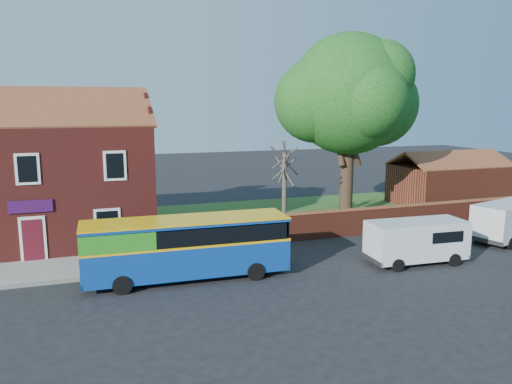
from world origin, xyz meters
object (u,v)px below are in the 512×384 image
object	(u,v)px
van_near	(417,240)
large_tree	(349,98)
van_far	(511,220)
bus	(180,246)

from	to	relation	value
van_near	large_tree	bearing A→B (deg)	83.28
van_near	van_far	bearing A→B (deg)	15.98
van_far	large_tree	size ratio (longest dim) A/B	0.44
large_tree	van_near	bearing A→B (deg)	-99.94
bus	large_tree	bearing A→B (deg)	36.01
van_far	bus	bearing A→B (deg)	164.71
bus	van_near	size ratio (longest dim) A/B	1.84
bus	van_far	bearing A→B (deg)	2.59
van_near	van_far	world-z (taller)	van_far
van_near	large_tree	xyz separation A→B (m)	(1.80, 10.30, 6.85)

